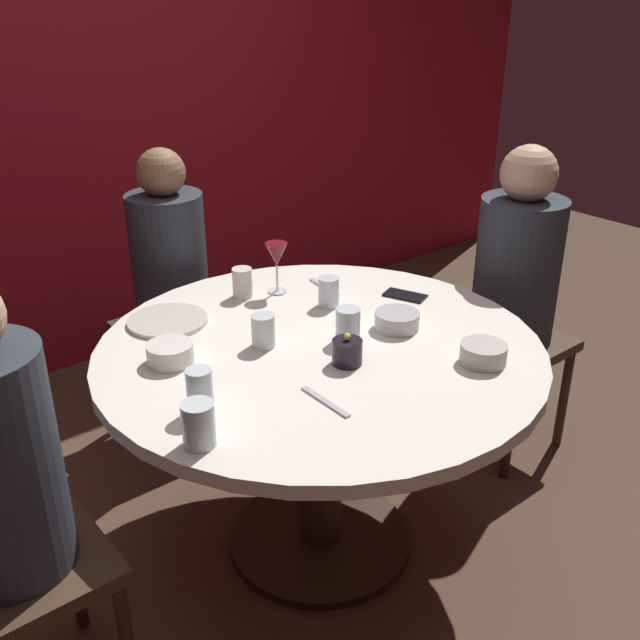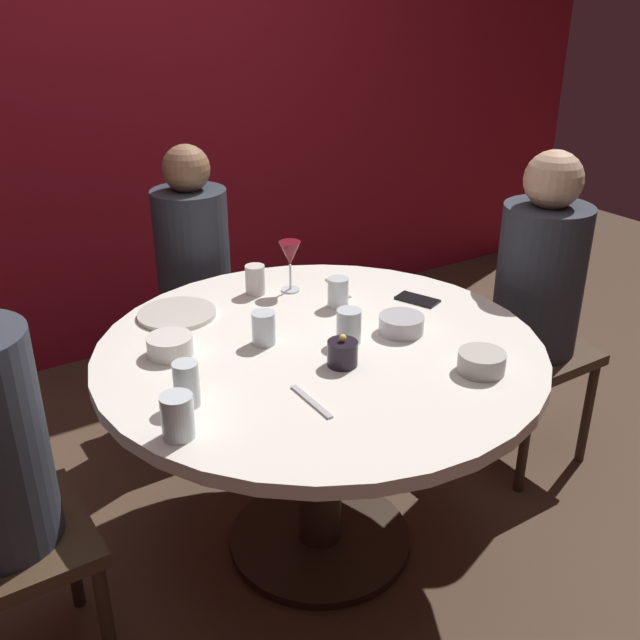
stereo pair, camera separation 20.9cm
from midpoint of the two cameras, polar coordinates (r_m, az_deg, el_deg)
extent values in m
plane|color=#4C3828|center=(2.56, -2.45, -16.98)|extent=(8.00, 8.00, 0.00)
cube|color=maroon|center=(3.50, -21.36, 16.81)|extent=(6.00, 0.10, 2.60)
cylinder|color=silver|center=(2.14, -2.80, -2.49)|extent=(1.31, 1.31, 0.04)
cylinder|color=#332319|center=(2.33, -2.61, -10.58)|extent=(0.14, 0.14, 0.70)
cylinder|color=#2D2116|center=(2.54, -2.46, -16.73)|extent=(0.60, 0.60, 0.03)
cube|color=#3F2D1E|center=(1.99, -25.54, -17.19)|extent=(0.40, 0.40, 0.04)
cylinder|color=#332319|center=(2.30, -21.39, -17.75)|extent=(0.04, 0.04, 0.43)
cube|color=#3F2D1E|center=(2.96, -13.23, -0.76)|extent=(0.40, 0.40, 0.04)
cylinder|color=#2D333D|center=(2.85, -13.79, 4.38)|extent=(0.28, 0.28, 0.53)
sphere|color=#8C6647|center=(2.75, -14.54, 11.08)|extent=(0.18, 0.18, 0.18)
cylinder|color=#332319|center=(3.15, -16.97, -4.40)|extent=(0.04, 0.04, 0.43)
cylinder|color=#332319|center=(2.88, -14.23, -7.07)|extent=(0.04, 0.04, 0.43)
cylinder|color=#332319|center=(3.27, -11.55, -2.62)|extent=(0.04, 0.04, 0.43)
cylinder|color=#332319|center=(3.01, -8.43, -5.00)|extent=(0.04, 0.04, 0.43)
cube|color=#3F2D1E|center=(2.85, 12.51, -1.75)|extent=(0.40, 0.40, 0.04)
cylinder|color=#2D333D|center=(2.73, 13.07, 3.69)|extent=(0.31, 0.31, 0.54)
sphere|color=tan|center=(2.63, 13.85, 11.03)|extent=(0.20, 0.20, 0.20)
cylinder|color=#332319|center=(3.17, 11.69, -3.57)|extent=(0.04, 0.04, 0.43)
cylinder|color=#332319|center=(2.94, 7.41, -5.64)|extent=(0.04, 0.04, 0.43)
cylinder|color=#332319|center=(3.00, 16.66, -5.92)|extent=(0.04, 0.04, 0.43)
cylinder|color=#332319|center=(2.76, 12.54, -8.36)|extent=(0.04, 0.04, 0.43)
cylinder|color=black|center=(2.01, -0.84, -2.60)|extent=(0.09, 0.09, 0.07)
sphere|color=#F9D159|center=(1.99, -0.85, -1.38)|extent=(0.02, 0.02, 0.02)
cylinder|color=silver|center=(2.49, -5.75, 2.20)|extent=(0.06, 0.06, 0.01)
cylinder|color=silver|center=(2.47, -5.80, 3.22)|extent=(0.01, 0.01, 0.09)
cone|color=maroon|center=(2.44, -5.89, 5.07)|extent=(0.08, 0.08, 0.08)
cylinder|color=beige|center=(2.33, -14.37, -0.12)|extent=(0.25, 0.25, 0.01)
cube|color=black|center=(2.45, 4.27, 1.88)|extent=(0.12, 0.16, 0.01)
cylinder|color=#B7B7BC|center=(2.22, 3.37, -0.10)|extent=(0.14, 0.14, 0.05)
cylinder|color=#B2ADA3|center=(2.05, 9.84, -2.67)|extent=(0.13, 0.13, 0.06)
cylinder|color=silver|center=(2.08, -14.49, -2.61)|extent=(0.13, 0.13, 0.06)
cylinder|color=silver|center=(2.11, -7.30, -0.91)|extent=(0.07, 0.07, 0.10)
cylinder|color=silver|center=(2.13, -0.61, -0.45)|extent=(0.07, 0.07, 0.10)
cylinder|color=silver|center=(2.36, -1.86, 2.17)|extent=(0.07, 0.07, 0.10)
cylinder|color=silver|center=(1.82, -12.67, -5.55)|extent=(0.07, 0.07, 0.12)
cylinder|color=silver|center=(2.45, -8.54, 2.85)|extent=(0.07, 0.07, 0.10)
cylinder|color=silver|center=(1.71, -13.01, -8.07)|extent=(0.08, 0.08, 0.11)
cube|color=#B7B7BC|center=(2.51, -2.05, 2.52)|extent=(0.04, 0.18, 0.01)
cube|color=#B7B7BC|center=(1.85, -2.85, -6.48)|extent=(0.02, 0.18, 0.01)
camera|label=1|loc=(0.10, -92.86, -1.35)|focal=40.88mm
camera|label=2|loc=(0.10, 87.14, 1.35)|focal=40.88mm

